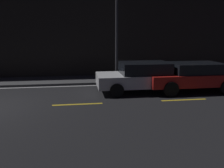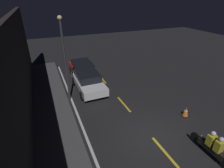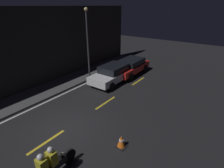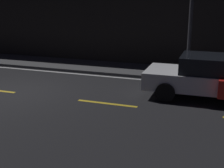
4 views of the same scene
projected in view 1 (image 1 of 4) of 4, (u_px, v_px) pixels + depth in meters
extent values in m
cube|color=#424244|center=(19.00, 82.00, 12.79)|extent=(28.00, 2.33, 0.11)
cube|color=black|center=(20.00, 32.00, 13.44)|extent=(28.00, 0.30, 5.85)
cube|color=gold|center=(78.00, 104.00, 8.74)|extent=(2.00, 0.14, 0.01)
cube|color=gold|center=(184.00, 100.00, 9.34)|extent=(2.00, 0.14, 0.01)
cube|color=silver|center=(11.00, 88.00, 11.43)|extent=(25.20, 0.14, 0.01)
cube|color=silver|center=(140.00, 79.00, 10.63)|extent=(4.21, 1.86, 0.57)
cube|color=black|center=(145.00, 68.00, 10.53)|extent=(2.32, 1.66, 0.54)
cube|color=red|center=(186.00, 78.00, 10.32)|extent=(0.06, 0.20, 0.10)
cube|color=red|center=(175.00, 73.00, 11.46)|extent=(0.06, 0.20, 0.10)
cylinder|color=black|center=(117.00, 91.00, 9.65)|extent=(0.64, 0.19, 0.64)
cylinder|color=black|center=(111.00, 82.00, 11.36)|extent=(0.64, 0.19, 0.64)
cylinder|color=black|center=(172.00, 88.00, 10.02)|extent=(0.64, 0.19, 0.64)
cylinder|color=black|center=(159.00, 81.00, 11.73)|extent=(0.64, 0.19, 0.64)
cube|color=red|center=(191.00, 79.00, 10.74)|extent=(4.44, 1.84, 0.56)
cube|color=black|center=(196.00, 68.00, 10.65)|extent=(2.45, 1.64, 0.49)
cube|color=red|center=(224.00, 73.00, 11.58)|extent=(0.06, 0.20, 0.10)
cylinder|color=black|center=(171.00, 89.00, 9.76)|extent=(0.69, 0.19, 0.69)
cylinder|color=black|center=(157.00, 81.00, 11.45)|extent=(0.69, 0.19, 0.69)
cylinder|color=black|center=(206.00, 80.00, 11.84)|extent=(0.69, 0.19, 0.69)
cylinder|color=#333338|center=(117.00, 34.00, 11.67)|extent=(0.14, 0.14, 5.50)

